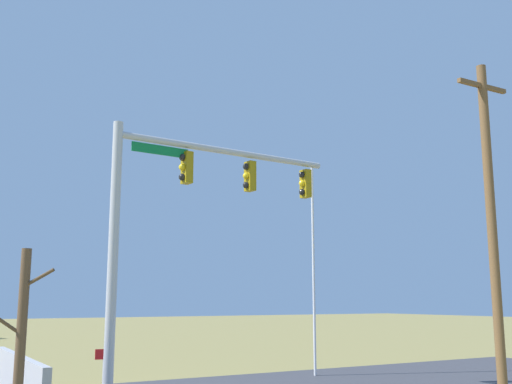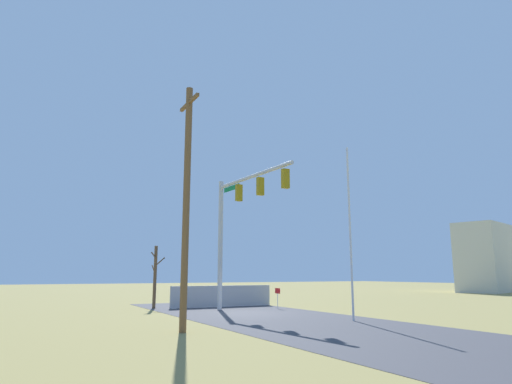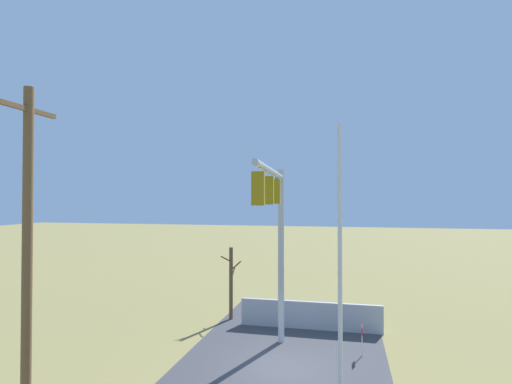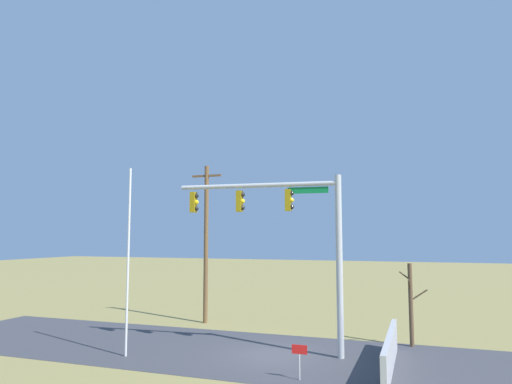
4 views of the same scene
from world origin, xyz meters
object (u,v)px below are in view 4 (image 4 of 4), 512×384
at_px(signal_mast, 291,227).
at_px(flagpole, 128,260).
at_px(bare_tree, 411,303).
at_px(utility_pole, 206,240).
at_px(open_sign, 299,354).

bearing_deg(signal_mast, flagpole, -158.36).
distance_m(signal_mast, bare_tree, 6.83).
height_order(utility_pole, open_sign, utility_pole).
bearing_deg(signal_mast, bare_tree, 34.11).
bearing_deg(signal_mast, open_sign, -70.46).
distance_m(flagpole, bare_tree, 13.01).
relative_size(flagpole, utility_pole, 0.86).
height_order(signal_mast, open_sign, signal_mast).
xyz_separation_m(bare_tree, open_sign, (-3.67, -6.60, -1.05)).
xyz_separation_m(utility_pole, bare_tree, (11.58, -2.16, -2.87)).
relative_size(utility_pole, bare_tree, 2.45).
bearing_deg(flagpole, utility_pole, 91.21).
relative_size(flagpole, open_sign, 6.59).
relative_size(utility_pole, open_sign, 7.64).
relative_size(signal_mast, bare_tree, 2.03).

